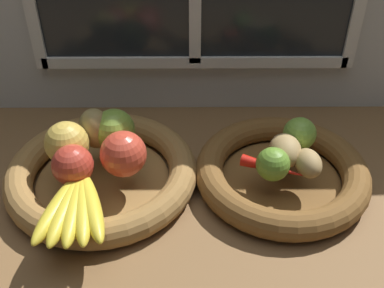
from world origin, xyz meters
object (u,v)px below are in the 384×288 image
apple_red_front (73,165)px  apple_red_right (123,154)px  potato_small (308,164)px  lime_far (300,134)px  fruit_bowl_right (282,173)px  apple_golden_left (67,143)px  pear_brown (95,129)px  potato_large (285,150)px  chili_pepper (274,167)px  apple_green_back (114,129)px  banana_bunch_front (75,205)px  lime_near (273,164)px  fruit_bowl_left (102,174)px

apple_red_front → apple_red_right: bearing=15.7°
potato_small → lime_far: bearing=91.5°
apple_red_right → fruit_bowl_right: bearing=5.4°
apple_golden_left → pear_brown: bearing=44.6°
potato_large → chili_pepper: (-2.15, -2.84, -1.43)cm
apple_red_front → chili_pepper: (33.95, 2.08, -2.38)cm
apple_green_back → apple_red_front: 11.16cm
apple_red_front → banana_bunch_front: (1.49, -7.33, -1.97)cm
apple_red_right → lime_near: apple_red_right is taller
potato_large → fruit_bowl_left: bearing=-180.0°
apple_red_right → lime_far: apple_red_right is taller
banana_bunch_front → potato_large: 36.73cm
apple_red_right → potato_small: size_ratio=1.29×
potato_large → chili_pepper: bearing=-127.2°
chili_pepper → fruit_bowl_left: bearing=-162.4°
potato_large → apple_red_front: bearing=-172.2°
potato_large → potato_small: bearing=-45.0°
lime_near → chili_pepper: 2.33cm
potato_small → apple_golden_left: bearing=174.6°
banana_bunch_front → fruit_bowl_right: bearing=19.5°
potato_large → potato_small: 4.88cm
apple_red_front → lime_near: bearing=1.3°
apple_green_back → pear_brown: (-3.44, 0.06, 0.15)cm
fruit_bowl_left → apple_golden_left: size_ratio=4.46×
fruit_bowl_right → banana_bunch_front: bearing=-160.5°
banana_bunch_front → potato_large: size_ratio=2.40×
lime_near → apple_red_right: bearing=176.5°
fruit_bowl_left → apple_green_back: bearing=64.2°
apple_green_back → pear_brown: bearing=179.1°
apple_red_front → banana_bunch_front: bearing=-78.5°
fruit_bowl_right → chili_pepper: chili_pepper is taller
apple_red_front → chili_pepper: 34.10cm
apple_green_back → chili_pepper: bearing=-14.9°
banana_bunch_front → lime_far: bearing=23.4°
chili_pepper → banana_bunch_front: bearing=-141.0°
potato_small → pear_brown: bearing=167.6°
apple_red_front → chili_pepper: bearing=3.5°
lime_far → apple_red_front: bearing=-167.0°
fruit_bowl_right → lime_far: bearing=52.1°
pear_brown → potato_small: size_ratio=1.28×
apple_golden_left → lime_far: size_ratio=1.28×
fruit_bowl_right → lime_far: size_ratio=5.21×
potato_small → chili_pepper: 5.74cm
lime_far → chili_pepper: size_ratio=0.51×
apple_green_back → lime_far: (33.65, -0.50, -0.75)cm
apple_golden_left → potato_large: bearing=-0.8°
lime_far → pear_brown: bearing=179.1°
chili_pepper → lime_near: bearing=-92.4°
banana_bunch_front → chili_pepper: bearing=16.2°
lime_near → lime_far: bearing=54.2°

